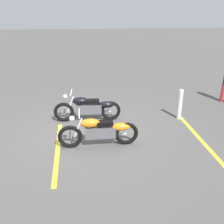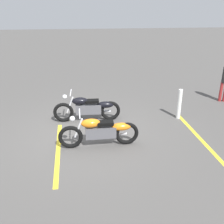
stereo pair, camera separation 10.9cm
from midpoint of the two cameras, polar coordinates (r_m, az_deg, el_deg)
ground_plane at (r=8.24m, az=-5.45°, el=-4.36°), size 60.00×60.00×0.00m
motorcycle_bright_foreground at (r=7.28m, az=-2.06°, el=-4.09°), size 2.23×0.62×1.04m
motorcycle_dark_foreground at (r=8.81m, az=-4.63°, el=0.91°), size 2.23×0.62×1.04m
bollard_post at (r=9.22m, az=14.78°, el=1.59°), size 0.14×0.14×1.04m
parking_stripe_near at (r=7.42m, az=-11.23°, el=-8.09°), size 0.27×3.20×0.01m
parking_stripe_mid at (r=8.31m, az=18.61°, el=-5.29°), size 0.27×3.20×0.01m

